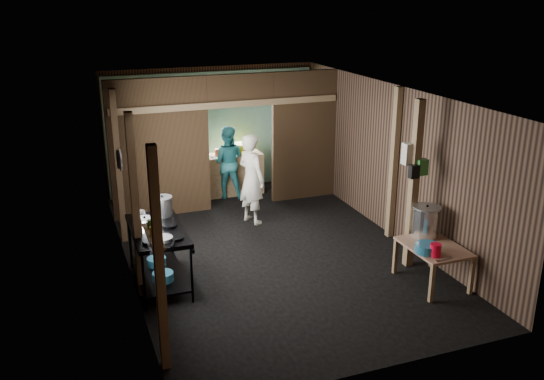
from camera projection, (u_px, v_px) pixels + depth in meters
name	position (u px, v px, depth m)	size (l,w,h in m)	color
floor	(268.00, 249.00, 9.71)	(4.50, 7.00, 0.00)	black
ceiling	(267.00, 92.00, 8.88)	(4.50, 7.00, 0.00)	#343332
wall_back	(211.00, 129.00, 12.40)	(4.50, 0.00, 2.60)	brown
wall_front	(381.00, 266.00, 6.18)	(4.50, 0.00, 2.60)	brown
wall_left	(123.00, 190.00, 8.55)	(0.00, 7.00, 2.60)	brown
wall_right	(391.00, 161.00, 10.03)	(0.00, 7.00, 2.60)	brown
partition_left	(160.00, 149.00, 10.81)	(1.85, 0.10, 2.60)	#453018
partition_right	(304.00, 136.00, 11.77)	(1.35, 0.10, 2.60)	#453018
partition_header	(240.00, 90.00, 11.01)	(1.30, 0.10, 0.60)	#453018
turquoise_panel	(212.00, 131.00, 12.36)	(4.40, 0.06, 2.50)	#70B9B4
back_counter	(233.00, 174.00, 12.29)	(1.20, 0.50, 0.85)	#A1835B
wall_clock	(223.00, 100.00, 12.20)	(0.20, 0.20, 0.03)	beige
post_left_a	(159.00, 262.00, 6.27)	(0.10, 0.12, 2.60)	#A1835B
post_left_b	(135.00, 207.00, 7.86)	(0.10, 0.12, 2.60)	#A1835B
post_left_c	(118.00, 168.00, 9.64)	(0.10, 0.12, 2.60)	#A1835B
post_right	(394.00, 164.00, 9.83)	(0.10, 0.12, 2.60)	#A1835B
post_free	(414.00, 186.00, 8.75)	(0.12, 0.12, 2.60)	#A1835B
cross_beam	(228.00, 104.00, 10.96)	(4.40, 0.12, 0.12)	#A1835B
pan_lid_big	(120.00, 160.00, 8.81)	(0.34, 0.34, 0.03)	gray
pan_lid_small	(118.00, 159.00, 9.20)	(0.30, 0.30, 0.03)	black
wall_shelf	(153.00, 236.00, 6.69)	(0.14, 0.80, 0.03)	#A1835B
jar_white	(157.00, 239.00, 6.44)	(0.07, 0.07, 0.10)	beige
jar_yellow	(153.00, 231.00, 6.67)	(0.08, 0.08, 0.10)	gold
jar_green	(150.00, 224.00, 6.86)	(0.06, 0.06, 0.10)	#348533
bag_white	(410.00, 154.00, 8.65)	(0.22, 0.15, 0.32)	beige
bag_green	(422.00, 167.00, 8.62)	(0.16, 0.12, 0.24)	#348533
bag_black	(414.00, 172.00, 8.57)	(0.14, 0.10, 0.20)	black
gas_range	(159.00, 257.00, 8.42)	(0.76, 1.48, 0.88)	black
prep_table	(432.00, 265.00, 8.49)	(0.73, 1.00, 0.59)	#AC7753
stove_pot_large	(162.00, 207.00, 8.71)	(0.31, 0.31, 0.31)	silver
stove_pot_med	(145.00, 225.00, 8.17)	(0.24, 0.24, 0.21)	silver
stove_saucepan	(140.00, 215.00, 8.64)	(0.17, 0.17, 0.11)	silver
frying_pan	(163.00, 239.00, 7.88)	(0.27, 0.49, 0.06)	gray
blue_tub_front	(163.00, 277.00, 8.27)	(0.30, 0.30, 0.12)	#286C8A
blue_tub_back	(156.00, 262.00, 8.75)	(0.29, 0.29, 0.11)	#286C8A
stock_pot	(426.00, 222.00, 8.68)	(0.41, 0.41, 0.48)	silver
wash_basin	(427.00, 248.00, 8.17)	(0.34, 0.34, 0.13)	#286C8A
pink_bucket	(436.00, 250.00, 8.04)	(0.15, 0.15, 0.18)	red
knife	(444.00, 259.00, 7.97)	(0.30, 0.04, 0.01)	silver
yellow_tub	(242.00, 148.00, 12.19)	(0.39, 0.39, 0.22)	gold
red_cup	(218.00, 152.00, 12.03)	(0.12, 0.12, 0.14)	#B73415
cook	(251.00, 179.00, 10.61)	(0.61, 0.40, 1.66)	silver
worker_back	(227.00, 162.00, 11.97)	(0.73, 0.57, 1.49)	teal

